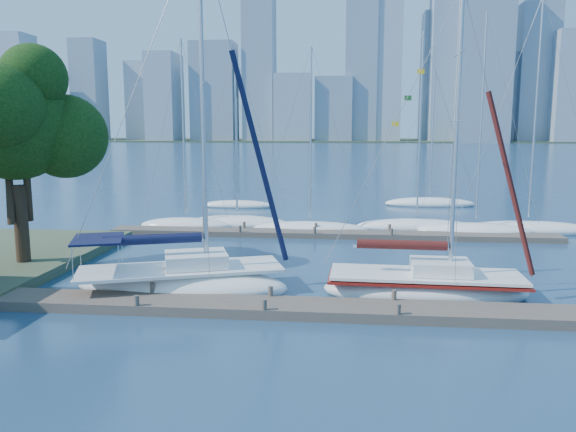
# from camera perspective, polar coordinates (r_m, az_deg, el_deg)

# --- Properties ---
(ground) EXTENTS (700.00, 700.00, 0.00)m
(ground) POSITION_cam_1_polar(r_m,az_deg,el_deg) (22.54, -2.08, -9.75)
(ground) COLOR navy
(ground) RESTS_ON ground
(near_dock) EXTENTS (26.00, 2.00, 0.40)m
(near_dock) POSITION_cam_1_polar(r_m,az_deg,el_deg) (22.48, -2.09, -9.26)
(near_dock) COLOR #4D4338
(near_dock) RESTS_ON ground
(far_dock) EXTENTS (30.00, 1.80, 0.36)m
(far_dock) POSITION_cam_1_polar(r_m,az_deg,el_deg) (37.82, 4.30, -1.84)
(far_dock) COLOR #4D4338
(far_dock) RESTS_ON ground
(far_shore) EXTENTS (800.00, 100.00, 1.50)m
(far_shore) POSITION_cam_1_polar(r_m,az_deg,el_deg) (341.24, 5.47, 7.62)
(far_shore) COLOR #38472D
(far_shore) RESTS_ON ground
(tree) EXTENTS (8.15, 7.45, 11.19)m
(tree) POSITION_cam_1_polar(r_m,az_deg,el_deg) (30.94, -26.05, 8.77)
(tree) COLOR black
(tree) RESTS_ON ground
(sailboat_navy) EXTENTS (10.03, 6.10, 16.20)m
(sailboat_navy) POSITION_cam_1_polar(r_m,az_deg,el_deg) (25.29, -10.82, -4.99)
(sailboat_navy) COLOR white
(sailboat_navy) RESTS_ON ground
(sailboat_maroon) EXTENTS (8.85, 3.15, 13.42)m
(sailboat_maroon) POSITION_cam_1_polar(r_m,az_deg,el_deg) (24.99, 13.84, -5.72)
(sailboat_maroon) COLOR white
(sailboat_maroon) RESTS_ON ground
(bg_boat_0) EXTENTS (7.12, 3.96, 13.76)m
(bg_boat_0) POSITION_cam_1_polar(r_m,az_deg,el_deg) (41.45, -10.32, -0.86)
(bg_boat_0) COLOR white
(bg_boat_0) RESTS_ON ground
(bg_boat_1) EXTENTS (7.78, 2.85, 12.93)m
(bg_boat_1) POSITION_cam_1_polar(r_m,az_deg,el_deg) (41.75, -5.18, -0.69)
(bg_boat_1) COLOR white
(bg_boat_1) RESTS_ON ground
(bg_boat_2) EXTENTS (8.35, 5.14, 13.01)m
(bg_boat_2) POSITION_cam_1_polar(r_m,az_deg,el_deg) (39.48, 2.28, -1.26)
(bg_boat_2) COLOR white
(bg_boat_2) RESTS_ON ground
(bg_boat_3) EXTENTS (8.81, 3.27, 14.13)m
(bg_boat_3) POSITION_cam_1_polar(r_m,az_deg,el_deg) (41.29, 12.93, -1.00)
(bg_boat_3) COLOR white
(bg_boat_3) RESTS_ON ground
(bg_boat_4) EXTENTS (8.21, 4.90, 15.04)m
(bg_boat_4) POSITION_cam_1_polar(r_m,az_deg,el_deg) (40.50, 18.52, -1.40)
(bg_boat_4) COLOR white
(bg_boat_4) RESTS_ON ground
(bg_boat_5) EXTENTS (9.60, 4.10, 16.29)m
(bg_boat_5) POSITION_cam_1_polar(r_m,az_deg,el_deg) (42.55, 23.19, -1.18)
(bg_boat_5) COLOR white
(bg_boat_5) RESTS_ON ground
(bg_boat_6) EXTENTS (6.91, 2.60, 10.33)m
(bg_boat_6) POSITION_cam_1_polar(r_m,az_deg,el_deg) (52.06, -5.11, 1.13)
(bg_boat_6) COLOR white
(bg_boat_6) RESTS_ON ground
(bg_boat_7) EXTENTS (8.45, 2.85, 12.75)m
(bg_boat_7) POSITION_cam_1_polar(r_m,az_deg,el_deg) (54.38, 14.21, 1.28)
(bg_boat_7) COLOR white
(bg_boat_7) RESTS_ON ground
(skyline) EXTENTS (503.62, 51.31, 102.99)m
(skyline) POSITION_cam_1_polar(r_m,az_deg,el_deg) (313.15, 10.32, 13.88)
(skyline) COLOR #8090A6
(skyline) RESTS_ON ground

